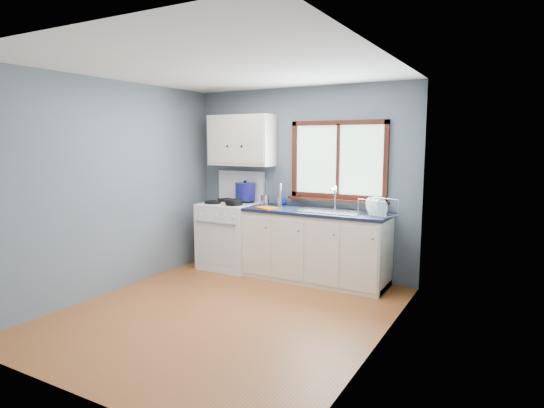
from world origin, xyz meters
The scene contains 19 objects.
floor centered at (0.00, 0.00, -0.01)m, with size 3.20×3.60×0.02m, color #A55A29.
ceiling centered at (0.00, 0.00, 2.51)m, with size 3.20×3.60×0.02m, color white.
wall_back centered at (0.00, 1.81, 1.25)m, with size 3.20×0.02×2.50m, color slate.
wall_front centered at (0.00, -1.81, 1.25)m, with size 3.20×0.02×2.50m, color slate.
wall_left centered at (-1.61, 0.00, 1.25)m, with size 0.02×3.60×2.50m, color slate.
wall_right centered at (1.61, 0.00, 1.25)m, with size 0.02×3.60×2.50m, color slate.
gas_range centered at (-0.95, 1.47, 0.49)m, with size 0.76×0.69×1.36m.
base_cabinets centered at (0.36, 1.49, 0.41)m, with size 1.85×0.60×0.88m.
countertop centered at (0.36, 1.49, 0.90)m, with size 1.89×0.64×0.04m, color black.
sink centered at (0.54, 1.49, 0.86)m, with size 0.84×0.46×0.44m.
window centered at (0.54, 1.77, 1.48)m, with size 1.36×0.10×1.03m.
upper_cabinets centered at (-0.85, 1.63, 1.80)m, with size 0.95×0.35×0.70m.
skillet centered at (-0.77, 1.30, 0.98)m, with size 0.37×0.27×0.05m.
stockpot centered at (-0.79, 1.62, 1.09)m, with size 0.34×0.34×0.28m.
utensil_crock centered at (-0.44, 1.58, 0.99)m, with size 0.14×0.14×0.36m.
thermos centered at (-0.24, 1.62, 1.07)m, with size 0.07×0.07×0.31m, color silver.
soap_bottle centered at (-0.23, 1.68, 1.06)m, with size 0.10×0.10×0.27m, color #0D2CD1.
dish_towel centered at (-0.25, 1.30, 0.93)m, with size 0.27×0.19×0.02m, color #C9580E.
dish_rack centered at (1.14, 1.51, 0.97)m, with size 0.47×0.42×0.20m.
Camera 1 is at (2.66, -3.74, 1.78)m, focal length 30.00 mm.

